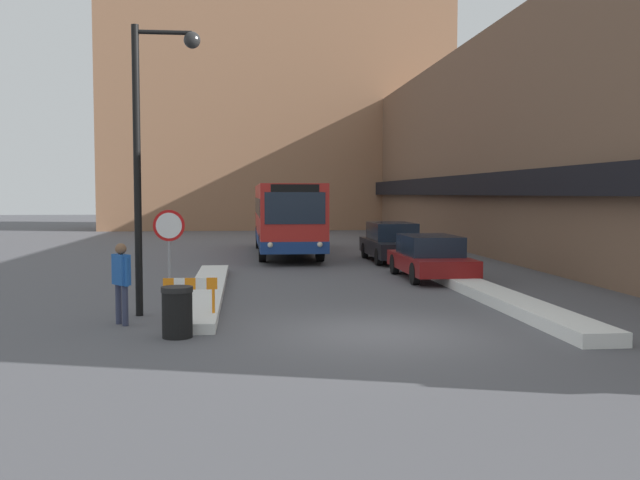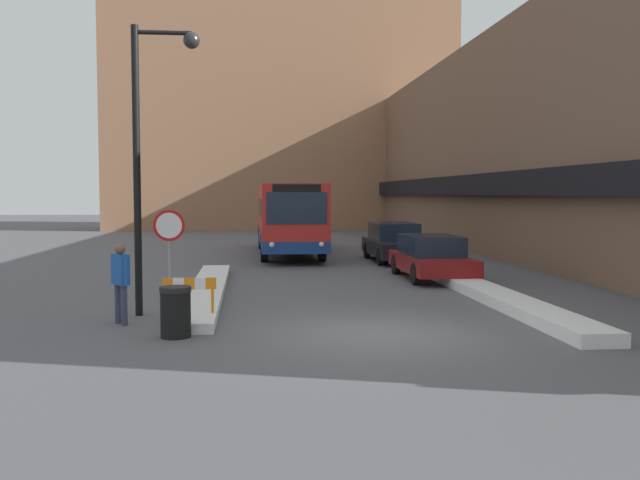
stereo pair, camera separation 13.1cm
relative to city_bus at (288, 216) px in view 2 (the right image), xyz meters
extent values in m
plane|color=#515156|center=(0.76, -18.01, -1.68)|extent=(160.00, 160.00, 0.00)
cube|color=brown|center=(10.76, 5.99, 3.10)|extent=(5.00, 60.00, 9.56)
cube|color=black|center=(8.01, 5.99, 1.37)|extent=(0.50, 60.00, 0.90)
cube|color=#996B4C|center=(0.76, 24.29, 7.46)|extent=(26.00, 8.00, 18.27)
cube|color=silver|center=(-2.84, -12.22, -1.57)|extent=(0.90, 11.18, 0.21)
cube|color=silver|center=(4.36, -13.24, -1.54)|extent=(0.90, 13.06, 0.27)
cube|color=red|center=(0.00, 0.01, 0.08)|extent=(2.50, 11.17, 2.57)
cube|color=navy|center=(0.00, 0.01, -0.98)|extent=(2.52, 11.19, 0.45)
cube|color=#192333|center=(0.00, 0.01, 0.44)|extent=(2.53, 10.28, 0.71)
cube|color=#192333|center=(0.00, -5.59, 0.47)|extent=(2.20, 0.03, 1.16)
cube|color=black|center=(0.00, -5.59, 1.19)|extent=(1.75, 0.03, 0.28)
sphere|color=#F2EAC6|center=(-0.90, -5.60, -0.85)|extent=(0.20, 0.20, 0.20)
sphere|color=#F2EAC6|center=(0.90, -5.60, -0.85)|extent=(0.20, 0.20, 0.20)
cylinder|color=black|center=(-1.13, -3.46, -1.12)|extent=(0.28, 1.11, 1.11)
cylinder|color=black|center=(1.13, -3.46, -1.12)|extent=(0.28, 1.11, 1.11)
cylinder|color=black|center=(-1.13, 3.47, -1.12)|extent=(0.28, 1.11, 1.11)
cylinder|color=black|center=(1.13, 3.47, -1.12)|extent=(0.28, 1.11, 1.11)
cube|color=maroon|center=(3.96, -9.54, -1.17)|extent=(1.84, 4.59, 0.48)
cube|color=#192333|center=(3.96, -9.43, -0.62)|extent=(1.61, 2.52, 0.61)
cylinder|color=black|center=(4.80, -10.96, -1.35)|extent=(0.20, 0.66, 0.66)
cylinder|color=black|center=(3.13, -10.96, -1.35)|extent=(0.20, 0.66, 0.66)
cylinder|color=black|center=(4.80, -8.12, -1.35)|extent=(0.20, 0.66, 0.66)
cylinder|color=black|center=(3.13, -8.12, -1.35)|extent=(0.20, 0.66, 0.66)
cube|color=black|center=(3.96, -3.73, -1.13)|extent=(1.82, 4.87, 0.58)
cube|color=#192333|center=(3.96, -3.61, -0.49)|extent=(1.60, 2.68, 0.69)
cylinder|color=black|center=(4.79, -5.24, -1.36)|extent=(0.20, 0.64, 0.64)
cylinder|color=black|center=(3.14, -5.24, -1.36)|extent=(0.20, 0.64, 0.64)
cylinder|color=black|center=(4.79, -2.22, -1.36)|extent=(0.20, 0.64, 0.64)
cylinder|color=black|center=(3.14, -2.22, -1.36)|extent=(0.20, 0.64, 0.64)
cylinder|color=gray|center=(-3.65, -13.72, -0.54)|extent=(0.07, 0.07, 2.28)
cylinder|color=red|center=(-3.65, -13.74, 0.22)|extent=(0.76, 0.03, 0.76)
cylinder|color=white|center=(-3.65, -13.75, 0.22)|extent=(0.62, 0.02, 0.62)
cylinder|color=black|center=(-4.12, -15.49, 1.45)|extent=(0.16, 0.16, 6.26)
cylinder|color=black|center=(-3.52, -15.49, 4.44)|extent=(1.20, 0.10, 0.10)
sphere|color=black|center=(-2.92, -15.49, 4.29)|extent=(0.36, 0.36, 0.36)
cylinder|color=#333851|center=(-4.40, -16.45, -1.27)|extent=(0.12, 0.12, 0.82)
cylinder|color=#333851|center=(-4.23, -16.69, -1.27)|extent=(0.12, 0.12, 0.82)
cube|color=#1E51A3|center=(-4.31, -16.57, -0.55)|extent=(0.43, 0.48, 0.62)
sphere|color=brown|center=(-4.31, -16.57, -0.12)|extent=(0.23, 0.23, 0.23)
cylinder|color=#1E51A3|center=(-4.45, -16.39, -0.58)|extent=(0.10, 0.10, 0.58)
cylinder|color=#1E51A3|center=(-4.18, -16.75, -0.58)|extent=(0.10, 0.10, 0.58)
cylinder|color=black|center=(-3.07, -17.99, -1.25)|extent=(0.56, 0.56, 0.85)
cylinder|color=black|center=(-3.07, -17.99, -0.78)|extent=(0.59, 0.59, 0.10)
cylinder|color=orange|center=(-3.41, -16.54, -1.33)|extent=(0.06, 0.06, 0.70)
cylinder|color=orange|center=(-2.47, -16.54, -1.33)|extent=(0.06, 0.06, 0.70)
cube|color=orange|center=(-3.38, -16.54, -0.86)|extent=(0.22, 0.04, 0.24)
cube|color=white|center=(-3.16, -16.54, -0.86)|extent=(0.22, 0.04, 0.24)
cube|color=orange|center=(-2.94, -16.54, -0.86)|extent=(0.22, 0.04, 0.24)
cube|color=white|center=(-2.72, -16.54, -0.86)|extent=(0.22, 0.04, 0.24)
cube|color=orange|center=(-2.50, -16.54, -0.86)|extent=(0.22, 0.04, 0.24)
camera|label=1|loc=(-1.83, -31.25, 0.98)|focal=40.00mm
camera|label=2|loc=(-1.70, -31.27, 0.98)|focal=40.00mm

